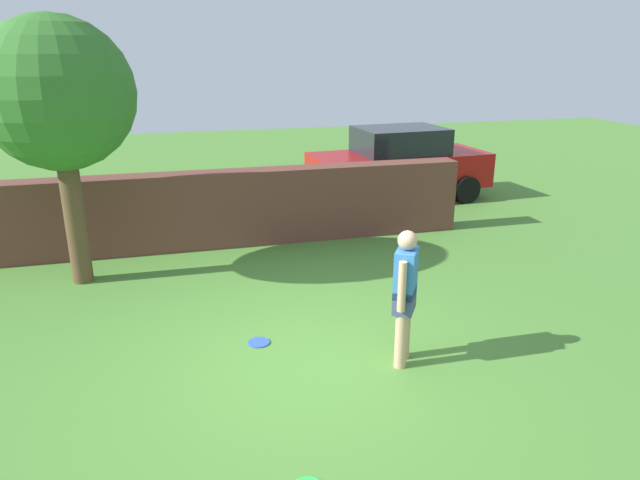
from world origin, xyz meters
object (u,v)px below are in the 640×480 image
tree (57,96)px  person (405,292)px  frisbee_blue (259,342)px  car (399,164)px

tree → person: (3.93, -3.56, -1.95)m
tree → frisbee_blue: bearing=-48.7°
car → frisbee_blue: car is taller
tree → car: 7.89m
tree → person: tree is taller
tree → person: bearing=-42.2°
person → frisbee_blue: 1.99m
tree → car: size_ratio=0.92×
person → frisbee_blue: person is taller
car → frisbee_blue: (-4.39, -6.24, -0.85)m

